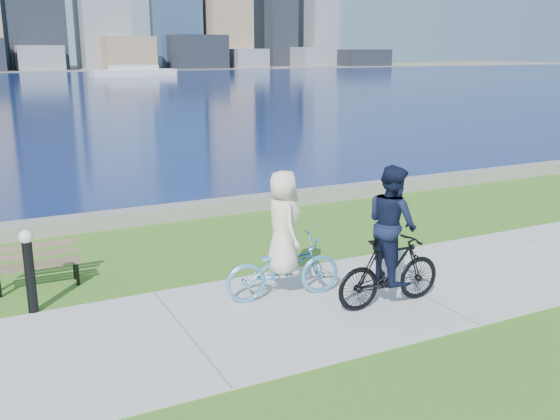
# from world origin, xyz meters

# --- Properties ---
(ground) EXTENTS (320.00, 320.00, 0.00)m
(ground) POSITION_xyz_m (0.00, 0.00, 0.00)
(ground) COLOR #396A1B
(ground) RESTS_ON ground
(concrete_path) EXTENTS (80.00, 3.50, 0.02)m
(concrete_path) POSITION_xyz_m (0.00, 0.00, 0.01)
(concrete_path) COLOR #ABABA6
(concrete_path) RESTS_ON ground
(seawall) EXTENTS (90.00, 0.50, 0.35)m
(seawall) POSITION_xyz_m (0.00, 6.20, 0.17)
(seawall) COLOR slate
(seawall) RESTS_ON ground
(ferry_far) EXTENTS (12.46, 3.56, 1.69)m
(ferry_far) POSITION_xyz_m (21.23, 88.53, 0.70)
(ferry_far) COLOR silver
(ferry_far) RESTS_ON ground
(park_bench) EXTENTS (1.45, 0.52, 0.74)m
(park_bench) POSITION_xyz_m (-1.71, 2.96, 0.46)
(park_bench) COLOR black
(park_bench) RESTS_ON ground
(bollard_lamp) EXTENTS (0.22, 0.22, 1.36)m
(bollard_lamp) POSITION_xyz_m (-1.91, 1.80, 0.78)
(bollard_lamp) COLOR black
(bollard_lamp) RESTS_ON ground
(cyclist_woman) EXTENTS (0.94, 2.04, 2.15)m
(cyclist_woman) POSITION_xyz_m (1.87, 0.56, 0.82)
(cyclist_woman) COLOR #5DAEE2
(cyclist_woman) RESTS_ON ground
(cyclist_man) EXTENTS (0.71, 1.90, 2.29)m
(cyclist_man) POSITION_xyz_m (3.24, -0.49, 0.98)
(cyclist_man) COLOR black
(cyclist_man) RESTS_ON ground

